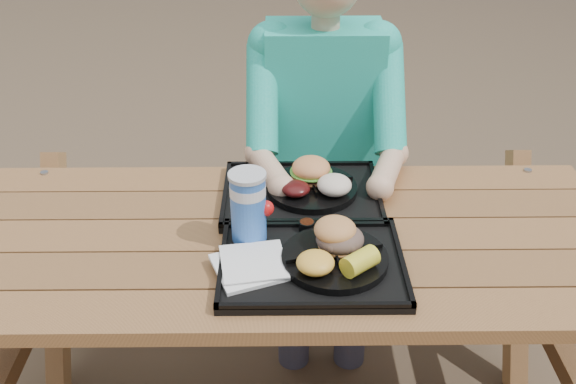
{
  "coord_description": "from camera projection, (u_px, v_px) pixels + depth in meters",
  "views": [
    {
      "loc": [
        -0.01,
        -1.4,
        1.72
      ],
      "look_at": [
        0.0,
        0.0,
        0.88
      ],
      "focal_mm": 40.0,
      "sensor_mm": 36.0,
      "label": 1
    }
  ],
  "objects": [
    {
      "name": "picnic_table",
      "position": [
        288.0,
        338.0,
        1.89
      ],
      "size": [
        1.8,
        1.49,
        0.75
      ],
      "primitive_type": null,
      "color": "#999999",
      "rests_on": "ground"
    },
    {
      "name": "tray_near",
      "position": [
        312.0,
        264.0,
        1.57
      ],
      "size": [
        0.45,
        0.35,
        0.02
      ],
      "primitive_type": "cube",
      "color": "black",
      "rests_on": "picnic_table"
    },
    {
      "name": "tray_far",
      "position": [
        302.0,
        196.0,
        1.85
      ],
      "size": [
        0.45,
        0.35,
        0.02
      ],
      "primitive_type": "cube",
      "color": "black",
      "rests_on": "picnic_table"
    },
    {
      "name": "plate_near",
      "position": [
        335.0,
        259.0,
        1.56
      ],
      "size": [
        0.26,
        0.26,
        0.02
      ],
      "primitive_type": "cylinder",
      "color": "black",
      "rests_on": "tray_near"
    },
    {
      "name": "plate_far",
      "position": [
        312.0,
        188.0,
        1.84
      ],
      "size": [
        0.26,
        0.26,
        0.02
      ],
      "primitive_type": "cylinder",
      "color": "black",
      "rests_on": "tray_far"
    },
    {
      "name": "napkin_stack",
      "position": [
        249.0,
        266.0,
        1.53
      ],
      "size": [
        0.21,
        0.21,
        0.02
      ],
      "primitive_type": "cube",
      "rotation": [
        0.0,
        0.0,
        0.37
      ],
      "color": "white",
      "rests_on": "tray_near"
    },
    {
      "name": "soda_cup",
      "position": [
        248.0,
        208.0,
        1.6
      ],
      "size": [
        0.09,
        0.09,
        0.18
      ],
      "primitive_type": "cylinder",
      "color": "blue",
      "rests_on": "tray_near"
    },
    {
      "name": "condiment_bbq",
      "position": [
        307.0,
        226.0,
        1.67
      ],
      "size": [
        0.04,
        0.04,
        0.03
      ],
      "primitive_type": "cylinder",
      "color": "black",
      "rests_on": "tray_near"
    },
    {
      "name": "condiment_mustard",
      "position": [
        337.0,
        225.0,
        1.67
      ],
      "size": [
        0.05,
        0.05,
        0.03
      ],
      "primitive_type": "cylinder",
      "color": "gold",
      "rests_on": "tray_near"
    },
    {
      "name": "sandwich",
      "position": [
        341.0,
        227.0,
        1.55
      ],
      "size": [
        0.11,
        0.11,
        0.11
      ],
      "primitive_type": null,
      "color": "#D2884A",
      "rests_on": "plate_near"
    },
    {
      "name": "mac_cheese",
      "position": [
        315.0,
        263.0,
        1.49
      ],
      "size": [
        0.09,
        0.09,
        0.05
      ],
      "primitive_type": "ellipsoid",
      "color": "yellow",
      "rests_on": "plate_near"
    },
    {
      "name": "corn_cob",
      "position": [
        360.0,
        261.0,
        1.49
      ],
      "size": [
        0.12,
        0.12,
        0.05
      ],
      "primitive_type": null,
      "rotation": [
        0.0,
        0.0,
        0.69
      ],
      "color": "yellow",
      "rests_on": "plate_near"
    },
    {
      "name": "cutlery_far",
      "position": [
        246.0,
        190.0,
        1.85
      ],
      "size": [
        0.09,
        0.15,
        0.01
      ],
      "primitive_type": "cube",
      "rotation": [
        0.0,
        0.0,
        0.44
      ],
      "color": "black",
      "rests_on": "tray_far"
    },
    {
      "name": "burger",
      "position": [
        311.0,
        163.0,
        1.85
      ],
      "size": [
        0.11,
        0.11,
        0.1
      ],
      "primitive_type": null,
      "color": "#DC874D",
      "rests_on": "plate_far"
    },
    {
      "name": "baked_beans",
      "position": [
        296.0,
        189.0,
        1.79
      ],
      "size": [
        0.08,
        0.08,
        0.04
      ],
      "primitive_type": "ellipsoid",
      "color": "#420D0D",
      "rests_on": "plate_far"
    },
    {
      "name": "potato_salad",
      "position": [
        334.0,
        185.0,
        1.79
      ],
      "size": [
        0.1,
        0.1,
        0.05
      ],
      "primitive_type": "ellipsoid",
      "color": "silver",
      "rests_on": "plate_far"
    },
    {
      "name": "diner",
      "position": [
        321.0,
        165.0,
        2.26
      ],
      "size": [
        0.48,
        0.84,
        1.28
      ],
      "primitive_type": null,
      "color": "#19B19A",
      "rests_on": "ground"
    }
  ]
}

